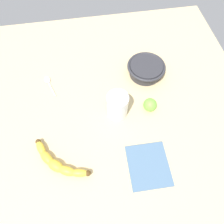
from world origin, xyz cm
name	(u,v)px	position (x,y,z in cm)	size (l,w,h in cm)	color
wooden_tabletop	(103,120)	(0.00, 0.00, 1.50)	(120.00, 120.00, 3.00)	#D4B883
banana	(58,163)	(15.08, -17.30, 4.74)	(15.77, 18.24, 3.48)	yellow
smoothie_glass	(117,106)	(-1.43, 5.66, 8.07)	(7.75, 7.75, 10.71)	silver
ceramic_bowl	(146,69)	(-18.56, 20.89, 5.99)	(15.92, 15.92, 5.04)	#2D2D33
lime_fruit	(150,105)	(-1.41, 18.29, 5.59)	(5.18, 5.18, 5.18)	#75C142
teaspoon	(48,81)	(-21.08, -20.51, 3.40)	(11.04, 5.13, 0.80)	silver
folded_napkin	(148,166)	(20.37, 12.54, 3.30)	(15.32, 13.58, 0.60)	slate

